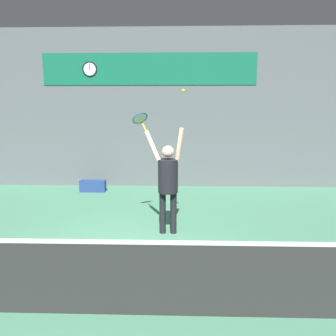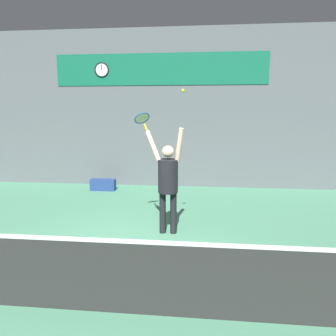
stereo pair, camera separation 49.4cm
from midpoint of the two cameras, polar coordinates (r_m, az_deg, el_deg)
name	(u,v)px [view 2 (the right image)]	position (r m, az deg, el deg)	size (l,w,h in m)	color
ground_plane	(117,258)	(5.73, -6.30, -15.35)	(18.00, 18.00, 0.00)	#4C8C6B
back_wall	(160,109)	(10.66, -0.04, 10.18)	(18.00, 0.10, 5.00)	slate
sponsor_banner	(160,69)	(10.68, -0.08, 16.85)	(6.69, 0.02, 0.98)	#146B4C
scoreboard_clock	(102,70)	(11.02, -10.16, 16.48)	(0.47, 0.04, 0.47)	white
court_net	(84,273)	(4.23, -10.98, -17.60)	(6.69, 0.07, 1.06)	#333333
tennis_player	(168,179)	(6.46, 2.17, -1.91)	(0.83, 0.47, 2.13)	black
tennis_racket	(142,119)	(6.78, -2.43, 8.55)	(0.42, 0.41, 0.39)	yellow
tennis_ball	(183,91)	(6.25, 4.95, 13.26)	(0.07, 0.07, 0.07)	#CCDB2D
equipment_bag	(103,185)	(10.36, -9.92, -2.90)	(0.78, 0.26, 0.35)	navy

